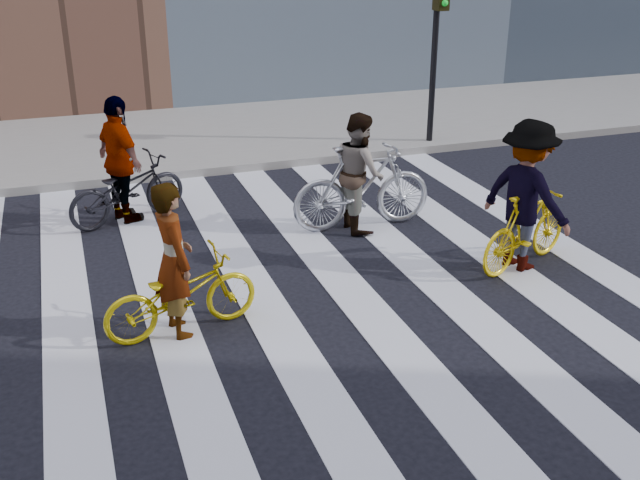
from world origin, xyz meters
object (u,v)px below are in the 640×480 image
rider_right (526,196)px  bike_yellow_left (181,294)px  rider_mid (359,172)px  rider_rear (120,160)px  bike_dark_rear (127,190)px  rider_left (173,260)px  bike_yellow_right (526,229)px  bike_silver_mid (362,187)px  traffic_signal (437,32)px

rider_right → bike_yellow_left: bearing=71.9°
rider_mid → rider_rear: rider_rear is taller
rider_right → bike_dark_rear: bearing=32.6°
bike_yellow_left → rider_right: size_ratio=0.88×
rider_right → rider_left: bearing=71.8°
rider_left → rider_rear: size_ratio=0.91×
rider_mid → bike_yellow_left: bearing=128.5°
bike_yellow_right → bike_yellow_left: bearing=71.8°
bike_yellow_right → bike_dark_rear: bearing=32.9°
bike_silver_mid → rider_left: (-3.07, -2.21, 0.24)m
rider_right → rider_mid: bearing=15.6°
bike_yellow_left → rider_rear: bearing=-6.2°
bike_yellow_right → rider_mid: 2.51m
bike_silver_mid → rider_mid: 0.24m
bike_dark_rear → rider_mid: size_ratio=1.09×
rider_right → rider_rear: rider_right is taller
rider_right → rider_rear: (-4.69, 3.38, -0.03)m
traffic_signal → bike_yellow_right: 5.91m
rider_mid → rider_right: (1.47, -1.96, 0.11)m
bike_dark_rear → rider_mid: bearing=-136.8°
bike_silver_mid → rider_rear: size_ratio=1.10×
bike_yellow_left → rider_mid: size_ratio=1.00×
traffic_signal → bike_dark_rear: bearing=-161.4°
bike_silver_mid → rider_left: bearing=127.6°
bike_yellow_left → bike_dark_rear: bearing=-7.0°
traffic_signal → bike_yellow_right: traffic_signal is taller
traffic_signal → rider_rear: size_ratio=1.75×
traffic_signal → rider_right: 5.80m
bike_dark_rear → rider_rear: rider_rear is taller
rider_left → rider_mid: 3.74m
traffic_signal → bike_yellow_left: traffic_signal is taller
bike_silver_mid → bike_yellow_right: bike_silver_mid is taller
rider_rear → bike_yellow_right: bearing=-148.1°
bike_silver_mid → rider_left: size_ratio=1.21×
bike_dark_rear → rider_mid: (3.16, -1.42, 0.37)m
traffic_signal → bike_yellow_right: (-1.45, -5.45, -1.77)m
rider_mid → rider_rear: bearing=68.1°
traffic_signal → bike_dark_rear: traffic_signal is taller
traffic_signal → bike_silver_mid: traffic_signal is taller
bike_silver_mid → rider_right: size_ratio=1.07×
bike_yellow_right → rider_left: size_ratio=0.99×
rider_left → rider_rear: rider_rear is taller
bike_yellow_left → bike_silver_mid: size_ratio=0.82×
traffic_signal → bike_yellow_left: 8.43m
bike_yellow_left → bike_yellow_right: bearing=-96.9°
bike_dark_rear → rider_left: rider_left is taller
rider_mid → rider_rear: size_ratio=0.91×
rider_mid → rider_left: bearing=128.1°
bike_yellow_right → rider_left: bearing=71.8°
traffic_signal → rider_mid: traffic_signal is taller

